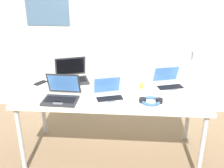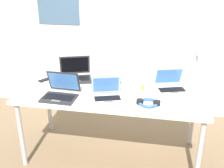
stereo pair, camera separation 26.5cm
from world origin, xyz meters
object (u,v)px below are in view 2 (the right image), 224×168
Objects in this scene: laptop_by_keyboard at (61,93)px; computer_mouse at (117,78)px; laptop_far_corner at (76,75)px; book_stack at (110,84)px; pill_bottle at (142,86)px; laptop_back_left at (171,86)px; cell_phone at (45,80)px; headphones at (148,103)px; desk_lamp at (196,68)px; laptop_near_lamp at (107,95)px.

laptop_by_keyboard is 0.70m from computer_mouse.
laptop_far_corner is 0.42m from book_stack.
book_stack is at bearing 39.54° from laptop_by_keyboard.
pill_bottle is at bearing -3.51° from book_stack.
laptop_back_left is 1.02m from laptop_far_corner.
laptop_far_corner reaches higher than computer_mouse.
laptop_back_left is (1.01, 0.36, -0.00)m from laptop_by_keyboard.
laptop_far_corner is 0.34m from cell_phone.
laptop_by_keyboard is at bearing -179.66° from headphones.
cell_phone is 1.06m from pill_bottle.
laptop_by_keyboard is 1.47× the size of book_stack.
desk_lamp is 1.26m from laptop_far_corner.
laptop_back_left is 1.60× the size of book_stack.
headphones is (0.82, -0.45, -0.03)m from laptop_far_corner.
laptop_back_left is at bearing 60.72° from headphones.
laptop_by_keyboard is at bearing -158.58° from desk_lamp.
headphones is 0.32m from pill_bottle.
pill_bottle is at bearing -160.66° from desk_lamp.
laptop_far_corner is at bearing 89.95° from laptop_by_keyboard.
desk_lamp is 0.98× the size of laptop_far_corner.
desk_lamp is 5.07× the size of pill_bottle.
laptop_back_left is at bearing 2.38° from book_stack.
book_stack is (-0.61, -0.03, -0.01)m from laptop_back_left.
laptop_by_keyboard is 0.98× the size of laptop_near_lamp.
laptop_back_left is 0.40m from headphones.
headphones is (-0.43, -0.49, -0.18)m from desk_lamp.
laptop_by_keyboard is at bearing -16.72° from cell_phone.
laptop_far_corner reaches higher than cell_phone.
laptop_back_left is at bearing -18.75° from computer_mouse.
laptop_back_left is 0.61m from computer_mouse.
cell_phone is at bearing 179.69° from laptop_back_left.
laptop_by_keyboard reaches higher than pill_bottle.
laptop_by_keyboard is at bearing -90.05° from laptop_far_corner.
cell_phone is at bearing 131.15° from laptop_by_keyboard.
laptop_far_corner is (-1.25, -0.03, -0.15)m from desk_lamp.
laptop_far_corner is at bearing 136.44° from laptop_near_lamp.
cell_phone is 0.62× the size of book_stack.
pill_bottle is at bearing 40.64° from laptop_near_lamp.
laptop_near_lamp is at bearing -151.59° from desk_lamp.
laptop_by_keyboard is 3.35× the size of computer_mouse.
cell_phone is (-0.75, 0.32, -0.04)m from laptop_near_lamp.
laptop_back_left reaches higher than laptop_near_lamp.
desk_lamp reaches higher than laptop_far_corner.
desk_lamp is at bearing 48.26° from headphones.
laptop_back_left is 2.58× the size of cell_phone.
laptop_back_left is at bearing 19.39° from laptop_by_keyboard.
book_stack is at bearing 29.54° from cell_phone.
pill_bottle reaches higher than book_stack.
cell_phone is 0.72m from book_stack.
book_stack is (0.72, -0.03, 0.02)m from cell_phone.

